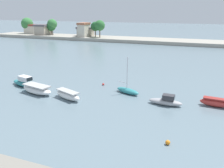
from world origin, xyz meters
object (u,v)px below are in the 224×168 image
object	(u,v)px
moored_boat_2	(25,83)
mooring_buoy_0	(103,84)
moored_boat_6	(166,101)
moored_boat_7	(216,103)
moored_boat_3	(37,89)
moored_boat_4	(68,95)
mooring_buoy_1	(168,142)
moored_boat_5	(128,91)

from	to	relation	value
moored_boat_2	mooring_buoy_0	xyz separation A→B (m)	(10.98, 4.59, -0.39)
moored_boat_6	moored_boat_7	world-z (taller)	moored_boat_6
moored_boat_7	moored_boat_6	bearing A→B (deg)	-159.07
moored_boat_6	moored_boat_3	bearing A→B (deg)	-171.07
moored_boat_6	moored_boat_4	bearing A→B (deg)	-166.63
moored_boat_7	mooring_buoy_1	xyz separation A→B (m)	(-4.18, -10.64, -0.29)
moored_boat_2	moored_boat_4	distance (m)	9.25
moored_boat_3	moored_boat_6	bearing A→B (deg)	19.73
moored_boat_5	moored_boat_7	world-z (taller)	moored_boat_5
moored_boat_4	moored_boat_7	xyz separation A→B (m)	(18.01, 4.10, -0.05)
moored_boat_3	mooring_buoy_1	size ratio (longest dim) A/B	12.92
moored_boat_5	mooring_buoy_0	distance (m)	5.14
moored_boat_5	mooring_buoy_0	xyz separation A→B (m)	(-4.62, 2.23, -0.24)
moored_boat_3	mooring_buoy_1	distance (m)	20.19
moored_boat_5	mooring_buoy_1	size ratio (longest dim) A/B	12.01
moored_boat_4	mooring_buoy_1	xyz separation A→B (m)	(13.83, -6.54, -0.34)
moored_boat_4	moored_boat_7	size ratio (longest dim) A/B	1.25
moored_boat_7	moored_boat_2	bearing A→B (deg)	-171.65
moored_boat_3	mooring_buoy_1	bearing A→B (deg)	-7.14
moored_boat_3	moored_boat_6	xyz separation A→B (m)	(17.47, 2.11, -0.10)
mooring_buoy_1	moored_boat_7	bearing A→B (deg)	68.54
moored_boat_2	moored_boat_7	world-z (taller)	moored_boat_2
moored_boat_4	moored_boat_7	bearing A→B (deg)	33.84
mooring_buoy_0	moored_boat_4	bearing A→B (deg)	-106.27
moored_boat_4	mooring_buoy_0	size ratio (longest dim) A/B	13.43
moored_boat_6	mooring_buoy_0	size ratio (longest dim) A/B	12.01
moored_boat_6	mooring_buoy_0	bearing A→B (deg)	157.85
moored_boat_5	mooring_buoy_1	bearing A→B (deg)	-35.36
moored_boat_2	moored_boat_6	bearing A→B (deg)	13.75
moored_boat_2	moored_boat_6	xyz separation A→B (m)	(21.23, -0.02, -0.07)
moored_boat_3	mooring_buoy_1	xyz separation A→B (m)	(18.98, -6.90, -0.38)
moored_boat_3	mooring_buoy_0	bearing A→B (deg)	55.79
moored_boat_2	moored_boat_6	size ratio (longest dim) A/B	1.39
mooring_buoy_0	mooring_buoy_1	distance (m)	17.99
moored_boat_6	moored_boat_2	bearing A→B (deg)	-178.00
moored_boat_4	moored_boat_7	world-z (taller)	moored_boat_4
moored_boat_3	moored_boat_5	size ratio (longest dim) A/B	1.08
moored_boat_3	moored_boat_6	distance (m)	17.60
moored_boat_5	moored_boat_7	bearing A→B (deg)	18.80
moored_boat_2	moored_boat_7	size ratio (longest dim) A/B	1.55
moored_boat_2	moored_boat_6	world-z (taller)	moored_boat_2
moored_boat_6	moored_boat_7	bearing A→B (deg)	18.07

